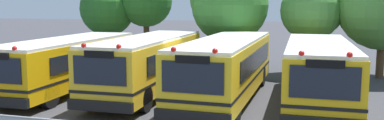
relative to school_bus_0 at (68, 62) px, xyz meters
The scene contains 10 objects.
ground_plane 5.78m from the school_bus_0, ahead, with size 160.00×160.00×0.00m, color #38383D.
school_bus_0 is the anchor object (origin of this frame).
school_bus_1 3.88m from the school_bus_0, ahead, with size 2.52×9.41×2.65m.
school_bus_2 7.43m from the school_bus_0, ahead, with size 2.74×10.11×2.66m.
school_bus_3 11.11m from the school_bus_0, ahead, with size 2.55×9.26×2.62m.
tree_0 9.13m from the school_bus_0, 105.19° to the left, with size 3.66×3.66×5.51m.
tree_1 9.42m from the school_bus_0, 89.12° to the left, with size 3.51×3.51×5.98m.
tree_2 9.71m from the school_bus_0, 49.20° to the left, with size 4.52×4.49×6.17m.
tree_3 13.44m from the school_bus_0, 33.99° to the left, with size 3.46×3.40×5.33m.
tree_4 16.32m from the school_bus_0, 26.52° to the left, with size 4.84×4.84×6.35m.
Camera 1 is at (4.91, -16.50, 3.97)m, focal length 37.70 mm.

